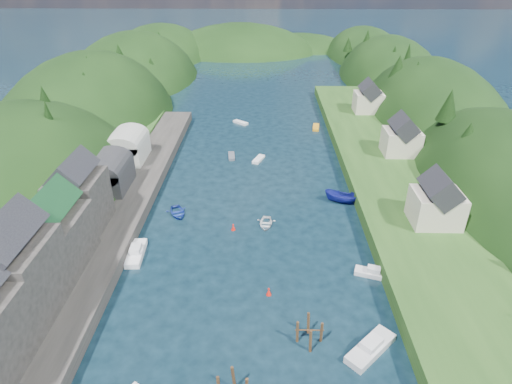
{
  "coord_description": "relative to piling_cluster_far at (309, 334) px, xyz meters",
  "views": [
    {
      "loc": [
        1.23,
        -33.26,
        37.76
      ],
      "look_at": [
        0.0,
        28.0,
        4.0
      ],
      "focal_mm": 30.0,
      "sensor_mm": 36.0,
      "label": 1
    }
  ],
  "objects": [
    {
      "name": "ground",
      "position": [
        -6.46,
        49.33,
        -1.2
      ],
      "size": [
        600.0,
        600.0,
        0.0
      ],
      "primitive_type": "plane",
      "color": "black",
      "rests_on": "ground"
    },
    {
      "name": "quayside_buildings",
      "position": [
        -32.46,
        5.72,
        5.89
      ],
      "size": [
        8.0,
        35.84,
        12.9
      ],
      "color": "#2D2B28",
      "rests_on": "quay_left"
    },
    {
      "name": "piling_cluster_far",
      "position": [
        0.0,
        0.0,
        0.0
      ],
      "size": [
        3.18,
        2.97,
        3.53
      ],
      "color": "#382314",
      "rests_on": "ground"
    },
    {
      "name": "right_bank_cottages",
      "position": [
        21.54,
        47.66,
        4.65
      ],
      "size": [
        9.0,
        59.24,
        8.41
      ],
      "color": "beige",
      "rests_on": "terrace_right"
    },
    {
      "name": "terrace_right",
      "position": [
        18.54,
        39.33,
        0.0
      ],
      "size": [
        16.0,
        120.0,
        2.4
      ],
      "primitive_type": "cube",
      "color": "#234719",
      "rests_on": "ground"
    },
    {
      "name": "hill_trees",
      "position": [
        -6.54,
        63.25,
        9.91
      ],
      "size": [
        88.28,
        147.53,
        12.3
      ],
      "color": "black",
      "rests_on": "ground"
    },
    {
      "name": "channel_buoy_far",
      "position": [
        -9.94,
        22.12,
        -0.72
      ],
      "size": [
        0.7,
        0.7,
        1.1
      ],
      "color": "red",
      "rests_on": "ground"
    },
    {
      "name": "hillside_left",
      "position": [
        -51.46,
        74.33,
        -9.23
      ],
      "size": [
        44.0,
        245.56,
        52.0
      ],
      "color": "black",
      "rests_on": "ground"
    },
    {
      "name": "moored_boats",
      "position": [
        -6.06,
        12.47,
        -0.54
      ],
      "size": [
        36.92,
        90.58,
        2.26
      ],
      "color": "#1B3396",
      "rests_on": "ground"
    },
    {
      "name": "hillside_right",
      "position": [
        38.54,
        74.33,
        -8.61
      ],
      "size": [
        36.0,
        245.56,
        48.0
      ],
      "color": "black",
      "rests_on": "ground"
    },
    {
      "name": "quay_left",
      "position": [
        -30.46,
        19.33,
        -0.2
      ],
      "size": [
        12.0,
        110.0,
        2.0
      ],
      "primitive_type": "cube",
      "color": "#2D2B28",
      "rests_on": "ground"
    },
    {
      "name": "far_hills",
      "position": [
        -5.24,
        173.33,
        -12.0
      ],
      "size": [
        103.0,
        68.0,
        44.0
      ],
      "color": "black",
      "rests_on": "ground"
    },
    {
      "name": "channel_buoy_near",
      "position": [
        -4.43,
        7.45,
        -0.72
      ],
      "size": [
        0.7,
        0.7,
        1.1
      ],
      "color": "red",
      "rests_on": "ground"
    },
    {
      "name": "terrace_left_grass",
      "position": [
        -37.46,
        19.33,
        0.05
      ],
      "size": [
        12.0,
        110.0,
        2.5
      ],
      "primitive_type": "cube",
      "color": "#234719",
      "rests_on": "ground"
    },
    {
      "name": "boat_sheds",
      "position": [
        -32.46,
        38.33,
        4.08
      ],
      "size": [
        7.0,
        21.0,
        7.5
      ],
      "color": "#2D2D30",
      "rests_on": "quay_left"
    }
  ]
}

